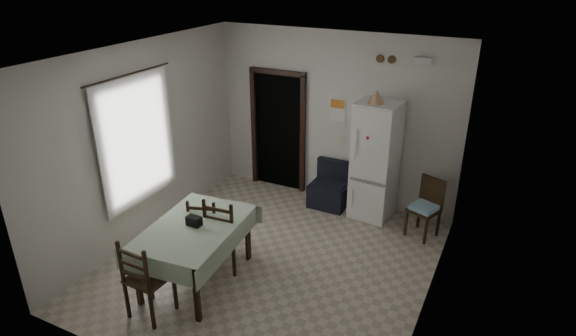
# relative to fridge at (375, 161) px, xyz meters

# --- Properties ---
(ground) EXTENTS (4.50, 4.50, 0.00)m
(ground) POSITION_rel_fridge_xyz_m (-0.84, -1.93, -0.97)
(ground) COLOR #BEAF9B
(ground) RESTS_ON ground
(ceiling) EXTENTS (4.20, 4.50, 0.02)m
(ceiling) POSITION_rel_fridge_xyz_m (-0.84, -1.93, 1.93)
(ceiling) COLOR white
(ceiling) RESTS_ON ground
(wall_back) EXTENTS (4.20, 0.02, 2.90)m
(wall_back) POSITION_rel_fridge_xyz_m (-0.84, 0.32, 0.48)
(wall_back) COLOR silver
(wall_back) RESTS_ON ground
(wall_front) EXTENTS (4.20, 0.02, 2.90)m
(wall_front) POSITION_rel_fridge_xyz_m (-0.84, -4.18, 0.48)
(wall_front) COLOR silver
(wall_front) RESTS_ON ground
(wall_left) EXTENTS (0.02, 4.50, 2.90)m
(wall_left) POSITION_rel_fridge_xyz_m (-2.94, -1.93, 0.48)
(wall_left) COLOR silver
(wall_left) RESTS_ON ground
(wall_right) EXTENTS (0.02, 4.50, 2.90)m
(wall_right) POSITION_rel_fridge_xyz_m (1.26, -1.93, 0.48)
(wall_right) COLOR silver
(wall_right) RESTS_ON ground
(doorway) EXTENTS (1.06, 0.52, 2.22)m
(doorway) POSITION_rel_fridge_xyz_m (-1.89, 0.52, 0.09)
(doorway) COLOR black
(doorway) RESTS_ON ground
(window_recess) EXTENTS (0.10, 1.20, 1.60)m
(window_recess) POSITION_rel_fridge_xyz_m (-2.99, -2.13, 0.58)
(window_recess) COLOR silver
(window_recess) RESTS_ON ground
(curtain) EXTENTS (0.02, 1.45, 1.85)m
(curtain) POSITION_rel_fridge_xyz_m (-2.88, -2.13, 0.58)
(curtain) COLOR silver
(curtain) RESTS_ON ground
(curtain_rod) EXTENTS (0.02, 1.60, 0.02)m
(curtain_rod) POSITION_rel_fridge_xyz_m (-2.87, -2.13, 1.53)
(curtain_rod) COLOR black
(curtain_rod) RESTS_ON ground
(calendar) EXTENTS (0.28, 0.02, 0.40)m
(calendar) POSITION_rel_fridge_xyz_m (-0.79, 0.31, 0.65)
(calendar) COLOR white
(calendar) RESTS_ON ground
(calendar_image) EXTENTS (0.24, 0.01, 0.14)m
(calendar_image) POSITION_rel_fridge_xyz_m (-0.79, 0.30, 0.75)
(calendar_image) COLOR orange
(calendar_image) RESTS_ON ground
(light_switch) EXTENTS (0.08, 0.02, 0.12)m
(light_switch) POSITION_rel_fridge_xyz_m (-0.69, 0.31, 0.13)
(light_switch) COLOR beige
(light_switch) RESTS_ON ground
(vent_left) EXTENTS (0.12, 0.03, 0.12)m
(vent_left) POSITION_rel_fridge_xyz_m (-0.14, 0.30, 1.55)
(vent_left) COLOR brown
(vent_left) RESTS_ON ground
(vent_right) EXTENTS (0.12, 0.03, 0.12)m
(vent_right) POSITION_rel_fridge_xyz_m (0.04, 0.30, 1.55)
(vent_right) COLOR brown
(vent_right) RESTS_ON ground
(emergency_light) EXTENTS (0.25, 0.07, 0.09)m
(emergency_light) POSITION_rel_fridge_xyz_m (0.51, 0.28, 1.58)
(emergency_light) COLOR white
(emergency_light) RESTS_ON ground
(fridge) EXTENTS (0.68, 0.68, 1.93)m
(fridge) POSITION_rel_fridge_xyz_m (0.00, 0.00, 0.00)
(fridge) COLOR white
(fridge) RESTS_ON ground
(tan_cone) EXTENTS (0.26, 0.26, 0.20)m
(tan_cone) POSITION_rel_fridge_xyz_m (-0.04, -0.08, 1.07)
(tan_cone) COLOR tan
(tan_cone) RESTS_ON fridge
(navy_seat) EXTENTS (0.63, 0.61, 0.76)m
(navy_seat) POSITION_rel_fridge_xyz_m (-0.75, 0.00, -0.59)
(navy_seat) COLOR black
(navy_seat) RESTS_ON ground
(corner_chair) EXTENTS (0.52, 0.52, 0.92)m
(corner_chair) POSITION_rel_fridge_xyz_m (0.88, -0.30, -0.50)
(corner_chair) COLOR black
(corner_chair) RESTS_ON ground
(dining_table) EXTENTS (1.18, 1.67, 0.82)m
(dining_table) POSITION_rel_fridge_xyz_m (-1.53, -2.72, -0.55)
(dining_table) COLOR #A8BEA2
(dining_table) RESTS_ON ground
(black_bag) EXTENTS (0.19, 0.12, 0.12)m
(black_bag) POSITION_rel_fridge_xyz_m (-1.53, -2.70, -0.08)
(black_bag) COLOR black
(black_bag) RESTS_ON dining_table
(dining_chair_far_left) EXTENTS (0.53, 0.53, 0.98)m
(dining_chair_far_left) POSITION_rel_fridge_xyz_m (-1.72, -2.21, -0.48)
(dining_chair_far_left) COLOR black
(dining_chair_far_left) RESTS_ON ground
(dining_chair_far_right) EXTENTS (0.50, 0.50, 1.08)m
(dining_chair_far_right) POSITION_rel_fridge_xyz_m (-1.35, -2.26, -0.42)
(dining_chair_far_right) COLOR black
(dining_chair_far_right) RESTS_ON ground
(dining_chair_near_head) EXTENTS (0.47, 0.47, 1.06)m
(dining_chair_near_head) POSITION_rel_fridge_xyz_m (-1.63, -3.50, -0.43)
(dining_chair_near_head) COLOR black
(dining_chair_near_head) RESTS_ON ground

